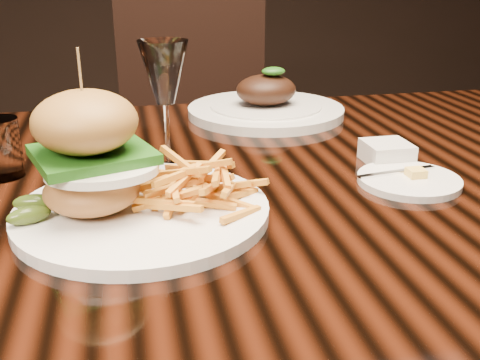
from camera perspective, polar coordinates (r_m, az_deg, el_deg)
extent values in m
cube|color=black|center=(0.83, -0.95, -0.65)|extent=(1.60, 0.90, 0.04)
cube|color=black|center=(1.61, 23.23, -5.91)|extent=(0.06, 0.06, 0.71)
cylinder|color=silver|center=(0.70, -9.87, -3.14)|extent=(0.31, 0.31, 0.01)
ellipsoid|color=#9C5B32|center=(0.68, -14.79, -1.00)|extent=(0.11, 0.11, 0.05)
ellipsoid|color=silver|center=(0.66, -13.85, 1.00)|extent=(0.13, 0.10, 0.01)
ellipsoid|color=orange|center=(0.65, -11.72, 1.35)|extent=(0.02, 0.02, 0.01)
cube|color=#246018|center=(0.67, -15.12, 2.28)|extent=(0.16, 0.15, 0.01)
ellipsoid|color=brown|center=(0.66, -15.47, 5.73)|extent=(0.12, 0.12, 0.07)
cylinder|color=olive|center=(0.65, -15.78, 8.77)|extent=(0.00, 0.00, 0.09)
ellipsoid|color=#2E4713|center=(0.68, -20.66, -3.36)|extent=(0.05, 0.04, 0.02)
ellipsoid|color=#2E4713|center=(0.71, -20.18, -2.15)|extent=(0.05, 0.02, 0.02)
cylinder|color=silver|center=(0.82, 16.78, -0.03)|extent=(0.14, 0.14, 0.01)
cube|color=#FED153|center=(0.82, 17.44, 0.71)|extent=(0.02, 0.02, 0.01)
cube|color=silver|center=(0.83, 15.64, 0.80)|extent=(0.12, 0.03, 0.00)
cube|color=silver|center=(0.90, 14.67, 2.74)|extent=(0.07, 0.07, 0.03)
cylinder|color=white|center=(0.84, -7.23, 1.03)|extent=(0.07, 0.07, 0.00)
cylinder|color=white|center=(0.83, -7.40, 4.38)|extent=(0.01, 0.01, 0.10)
cone|color=white|center=(0.80, -7.71, 10.78)|extent=(0.07, 0.07, 0.09)
cylinder|color=silver|center=(1.15, 2.63, 7.02)|extent=(0.31, 0.31, 0.02)
cylinder|color=silver|center=(1.15, 2.63, 7.12)|extent=(0.22, 0.22, 0.02)
ellipsoid|color=black|center=(1.14, 2.66, 9.14)|extent=(0.12, 0.10, 0.06)
ellipsoid|color=#246018|center=(1.12, 3.41, 10.97)|extent=(0.05, 0.03, 0.02)
cube|color=black|center=(1.68, -3.73, 0.64)|extent=(0.46, 0.46, 0.06)
cube|color=black|center=(1.82, -4.89, 10.35)|extent=(0.46, 0.05, 0.50)
cylinder|color=black|center=(1.60, -9.40, -9.83)|extent=(0.04, 0.04, 0.45)
cylinder|color=black|center=(1.65, 4.06, -8.54)|extent=(0.04, 0.04, 0.45)
cylinder|color=black|center=(1.93, -9.99, -4.08)|extent=(0.04, 0.04, 0.45)
cylinder|color=black|center=(1.97, 1.10, -3.18)|extent=(0.04, 0.04, 0.45)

